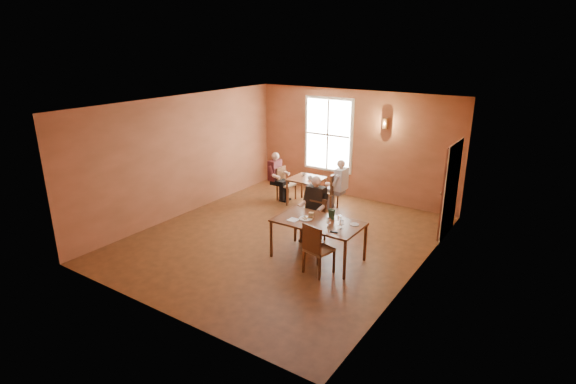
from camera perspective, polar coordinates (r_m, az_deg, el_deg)
The scene contains 30 objects.
ground at distance 10.17m, azimuth -0.63°, elevation -5.91°, with size 6.00×7.00×0.01m, color brown.
wall_back at distance 12.60m, azimuth 8.40°, elevation 5.95°, with size 6.00×0.04×3.00m, color brown.
wall_front at distance 7.20m, azimuth -16.61°, elevation -4.45°, with size 6.00×0.04×3.00m, color brown.
wall_left at distance 11.55m, azimuth -13.09°, elevation 4.50°, with size 0.04×7.00×3.00m, color brown.
wall_right at distance 8.41m, azimuth 16.48°, elevation -1.09°, with size 0.04×7.00×3.00m, color brown.
ceiling at distance 9.33m, azimuth -0.69°, elevation 11.08°, with size 6.00×7.00×0.04m, color white.
window at distance 12.87m, azimuth 5.11°, elevation 7.25°, with size 1.36×0.10×1.96m, color white.
door at distance 10.68m, azimuth 19.76°, elevation 0.20°, with size 0.12×1.04×2.10m, color maroon.
wall_sconce at distance 12.03m, azimuth 12.25°, elevation 8.52°, with size 0.16×0.16×0.28m, color brown.
main_table at distance 9.14m, azimuth 3.80°, elevation -6.11°, with size 1.75×0.98×0.82m, color brown, non-canonical shape.
chair_diner_main at distance 9.85m, azimuth 3.19°, elevation -3.74°, with size 0.43×0.43×0.96m, color #583416, non-canonical shape.
diner_main at distance 9.75m, azimuth 3.12°, elevation -2.66°, with size 0.55×0.55×1.38m, color black, non-canonical shape.
chair_empty at distance 8.56m, azimuth 3.96°, elevation -7.15°, with size 0.45×0.45×1.03m, color #432410, non-canonical shape.
plate_food at distance 9.06m, azimuth 2.26°, elevation -3.35°, with size 0.28×0.28×0.04m, color silver.
sandwich at distance 9.07m, azimuth 2.95°, elevation -3.06°, with size 0.09×0.09×0.11m, color tan.
goblet_a at distance 8.81m, azimuth 6.55°, elevation -3.51°, with size 0.08×0.08×0.20m, color silver, non-canonical shape.
goblet_b at distance 8.61m, azimuth 6.81°, elevation -4.10°, with size 0.08×0.08×0.20m, color white, non-canonical shape.
goblet_c at distance 8.65m, azimuth 5.17°, elevation -3.89°, with size 0.08×0.08×0.21m, color silver, non-canonical shape.
menu_stand at distance 9.06m, azimuth 5.56°, elevation -2.84°, with size 0.13×0.06×0.21m, color #213F27.
knife at distance 8.78m, azimuth 2.69°, elevation -4.21°, with size 0.20×0.02×0.00m, color silver.
napkin at distance 9.02m, azimuth 0.67°, elevation -3.54°, with size 0.20×0.20×0.01m, color white.
side_plate at distance 8.87m, azimuth 8.43°, elevation -4.11°, with size 0.19×0.19×0.01m, color silver.
sunglasses at distance 8.49m, azimuth 5.87°, elevation -5.08°, with size 0.15×0.04×0.02m, color black.
second_table at distance 12.14m, azimuth 2.36°, elevation 0.10°, with size 0.84×0.84×0.74m, color brown, non-canonical shape.
chair_diner_white at distance 11.79m, azimuth 5.06°, elevation 0.14°, with size 0.44×0.44×1.00m, color #3F250F, non-canonical shape.
diner_white at distance 11.73m, azimuth 5.21°, elevation 0.85°, with size 0.53×0.53×1.32m, color silver, non-canonical shape.
chair_diner_maroon at distance 12.44m, azimuth -0.19°, elevation 1.03°, with size 0.41×0.41×0.92m, color #5F3013, non-canonical shape.
diner_maroon at distance 12.40m, azimuth -0.31°, elevation 1.86°, with size 0.52×0.52×1.29m, color maroon, non-canonical shape.
cup_a at distance 11.88m, azimuth 2.79°, elevation 1.81°, with size 0.13×0.13×0.10m, color white.
cup_b at distance 12.20m, azimuth 2.01°, elevation 2.23°, with size 0.09×0.09×0.09m, color white.
Camera 1 is at (5.22, -7.64, 4.23)m, focal length 28.00 mm.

